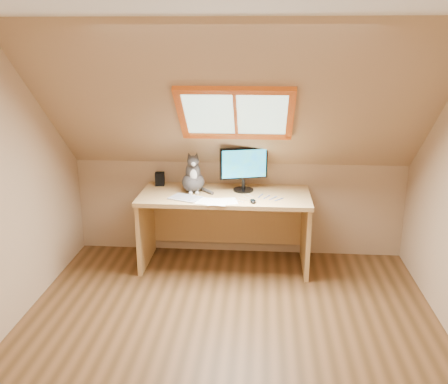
{
  "coord_description": "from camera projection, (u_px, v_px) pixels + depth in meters",
  "views": [
    {
      "loc": [
        0.24,
        -3.34,
        2.26
      ],
      "look_at": [
        -0.1,
        1.0,
        0.91
      ],
      "focal_mm": 40.0,
      "sensor_mm": 36.0,
      "label": 1
    }
  ],
  "objects": [
    {
      "name": "cables",
      "position": [
        260.0,
        198.0,
        4.82
      ],
      "size": [
        0.51,
        0.26,
        0.01
      ],
      "color": "silver",
      "rests_on": "desk"
    },
    {
      "name": "monitor",
      "position": [
        244.0,
        166.0,
        4.98
      ],
      "size": [
        0.48,
        0.2,
        0.45
      ],
      "color": "black",
      "rests_on": "desk"
    },
    {
      "name": "cat",
      "position": [
        193.0,
        177.0,
        4.99
      ],
      "size": [
        0.27,
        0.31,
        0.42
      ],
      "color": "#413C3A",
      "rests_on": "desk"
    },
    {
      "name": "mouse",
      "position": [
        253.0,
        201.0,
        4.69
      ],
      "size": [
        0.08,
        0.11,
        0.03
      ],
      "primitive_type": "ellipsoid",
      "rotation": [
        0.0,
        0.0,
        0.23
      ],
      "color": "black",
      "rests_on": "desk"
    },
    {
      "name": "ground",
      "position": [
        227.0,
        342.0,
        3.87
      ],
      "size": [
        3.5,
        3.5,
        0.0
      ],
      "primitive_type": "plane",
      "color": "brown",
      "rests_on": "ground"
    },
    {
      "name": "desk",
      "position": [
        225.0,
        213.0,
        5.1
      ],
      "size": [
        1.7,
        0.74,
        0.77
      ],
      "color": "tan",
      "rests_on": "ground"
    },
    {
      "name": "desk_speaker",
      "position": [
        160.0,
        179.0,
        5.23
      ],
      "size": [
        0.11,
        0.11,
        0.14
      ],
      "primitive_type": "cube",
      "rotation": [
        0.0,
        0.0,
        0.13
      ],
      "color": "black",
      "rests_on": "desk"
    },
    {
      "name": "room_shell",
      "position": [
        226.0,
        166.0,
        3.36
      ],
      "size": [
        3.52,
        3.52,
        2.41
      ],
      "color": "tan",
      "rests_on": "ground"
    },
    {
      "name": "papers",
      "position": [
        218.0,
        202.0,
        4.72
      ],
      "size": [
        0.33,
        0.27,
        0.0
      ],
      "color": "white",
      "rests_on": "desk"
    },
    {
      "name": "graphics_tablet",
      "position": [
        185.0,
        198.0,
        4.82
      ],
      "size": [
        0.34,
        0.3,
        0.01
      ],
      "primitive_type": "cube",
      "rotation": [
        0.0,
        0.0,
        -0.38
      ],
      "color": "#B2B2B7",
      "rests_on": "desk"
    }
  ]
}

